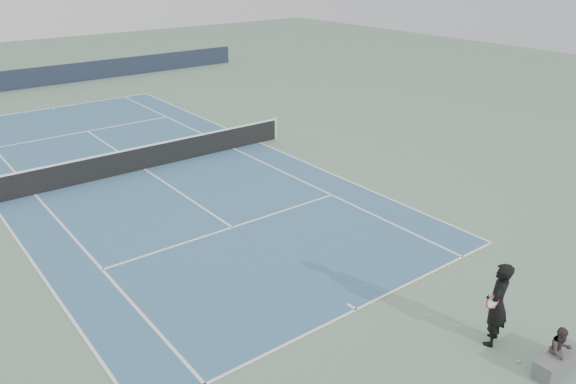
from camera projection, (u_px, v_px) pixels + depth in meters
ground at (145, 169)px, 21.99m from camera, size 80.00×80.00×0.00m
court_surface at (145, 169)px, 21.99m from camera, size 10.97×23.77×0.01m
tennis_net at (143, 157)px, 21.80m from camera, size 12.90×0.10×1.07m
windscreen_far at (22, 79)px, 34.78m from camera, size 30.00×0.25×1.20m
tennis_player at (497, 304)px, 11.88m from camera, size 0.89×0.76×1.94m
tennis_ball at (519, 361)px, 11.62m from camera, size 0.07×0.07×0.07m
spectator_bench at (559, 356)px, 11.30m from camera, size 1.29×0.87×1.06m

